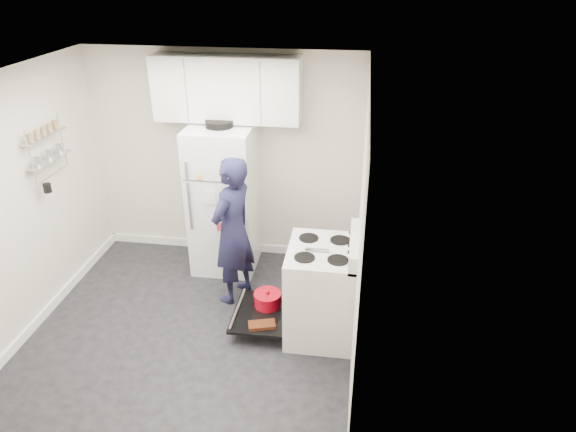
% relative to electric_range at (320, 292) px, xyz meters
% --- Properties ---
extents(room, '(3.21, 3.21, 2.51)m').
position_rel_electric_range_xyz_m(room, '(-1.29, -0.12, 0.74)').
color(room, black).
rests_on(room, ground).
extents(electric_range, '(0.66, 0.76, 1.10)m').
position_rel_electric_range_xyz_m(electric_range, '(0.00, 0.00, 0.00)').
color(electric_range, silver).
rests_on(electric_range, ground).
extents(open_oven_door, '(0.55, 0.70, 0.22)m').
position_rel_electric_range_xyz_m(open_oven_door, '(-0.57, 0.05, -0.28)').
color(open_oven_door, black).
rests_on(open_oven_door, ground).
extents(refrigerator, '(0.72, 0.74, 1.80)m').
position_rel_electric_range_xyz_m(refrigerator, '(-1.22, 1.10, 0.40)').
color(refrigerator, silver).
rests_on(refrigerator, ground).
extents(upper_cabinets, '(1.60, 0.33, 0.70)m').
position_rel_electric_range_xyz_m(upper_cabinets, '(-1.16, 1.28, 1.63)').
color(upper_cabinets, silver).
rests_on(upper_cabinets, room).
extents(wall_shelf_rack, '(0.14, 0.60, 0.61)m').
position_rel_electric_range_xyz_m(wall_shelf_rack, '(-2.78, 0.34, 1.21)').
color(wall_shelf_rack, '#B2B2B7').
rests_on(wall_shelf_rack, room).
extents(person, '(0.59, 0.70, 1.63)m').
position_rel_electric_range_xyz_m(person, '(-0.96, 0.46, 0.35)').
color(person, '#181836').
rests_on(person, ground).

